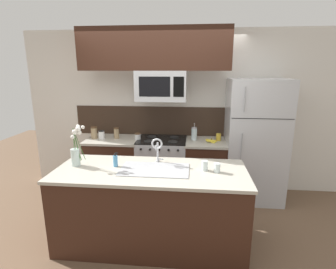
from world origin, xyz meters
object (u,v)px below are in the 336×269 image
(microwave, at_px, (161,86))
(coffee_tin, at_px, (218,137))
(banana_bunch, at_px, (211,141))
(drinking_glass, at_px, (205,166))
(refrigerator, at_px, (254,141))
(french_press, at_px, (194,134))
(storage_jar_tall, at_px, (94,133))
(spare_glass, at_px, (217,168))
(storage_jar_short, at_px, (116,133))
(dish_soap_bottle, at_px, (115,161))
(sink_faucet, at_px, (157,147))
(flower_vase, at_px, (76,152))
(stove_range, at_px, (162,167))
(storage_jar_squat, at_px, (138,137))
(storage_jar_medium, at_px, (102,135))

(microwave, bearing_deg, coffee_tin, 4.62)
(banana_bunch, distance_m, drinking_glass, 1.16)
(refrigerator, distance_m, french_press, 0.92)
(storage_jar_tall, height_order, coffee_tin, storage_jar_tall)
(french_press, bearing_deg, spare_glass, -79.21)
(microwave, bearing_deg, french_press, 9.17)
(french_press, xyz_separation_m, coffee_tin, (0.38, -0.01, -0.04))
(coffee_tin, relative_size, spare_glass, 1.08)
(storage_jar_short, bearing_deg, dish_soap_bottle, -74.07)
(sink_faucet, xyz_separation_m, spare_glass, (0.68, -0.22, -0.15))
(sink_faucet, relative_size, flower_vase, 0.65)
(stove_range, xyz_separation_m, storage_jar_squat, (-0.38, -0.03, 0.50))
(storage_jar_short, height_order, spare_glass, storage_jar_short)
(drinking_glass, xyz_separation_m, spare_glass, (0.13, -0.04, -0.00))
(stove_range, xyz_separation_m, dish_soap_bottle, (-0.39, -1.19, 0.52))
(microwave, relative_size, storage_jar_squat, 7.13)
(refrigerator, xyz_separation_m, french_press, (-0.92, 0.04, 0.08))
(flower_vase, bearing_deg, storage_jar_squat, 68.72)
(banana_bunch, bearing_deg, flower_vase, -144.37)
(drinking_glass, bearing_deg, stove_range, 117.11)
(dish_soap_bottle, relative_size, flower_vase, 0.35)
(storage_jar_tall, bearing_deg, storage_jar_medium, -8.26)
(coffee_tin, bearing_deg, stove_range, -176.74)
(storage_jar_short, xyz_separation_m, coffee_tin, (1.62, 0.02, -0.03))
(sink_faucet, relative_size, spare_glass, 3.00)
(french_press, bearing_deg, sink_faucet, -111.53)
(microwave, bearing_deg, storage_jar_medium, -179.58)
(french_press, xyz_separation_m, sink_faucet, (-0.43, -1.09, 0.10))
(storage_jar_tall, bearing_deg, drinking_glass, -35.13)
(refrigerator, bearing_deg, french_press, 177.50)
(refrigerator, relative_size, storage_jar_tall, 9.77)
(storage_jar_short, distance_m, dish_soap_bottle, 1.28)
(banana_bunch, xyz_separation_m, sink_faucet, (-0.69, -0.97, 0.18))
(storage_jar_tall, relative_size, spare_glass, 1.86)
(stove_range, bearing_deg, dish_soap_bottle, -108.05)
(storage_jar_short, relative_size, drinking_glass, 1.55)
(stove_range, bearing_deg, microwave, -89.84)
(coffee_tin, xyz_separation_m, spare_glass, (-0.13, -1.30, -0.00))
(storage_jar_squat, distance_m, flower_vase, 1.27)
(stove_range, bearing_deg, sink_faucet, -86.06)
(microwave, distance_m, spare_glass, 1.65)
(storage_jar_tall, distance_m, dish_soap_bottle, 1.38)
(coffee_tin, bearing_deg, french_press, 178.48)
(sink_faucet, bearing_deg, coffee_tin, 53.23)
(microwave, relative_size, coffee_tin, 6.77)
(storage_jar_medium, bearing_deg, flower_vase, -84.10)
(storage_jar_tall, relative_size, sink_faucet, 0.62)
(storage_jar_short, xyz_separation_m, french_press, (1.24, 0.03, 0.01))
(banana_bunch, bearing_deg, storage_jar_medium, 178.94)
(storage_jar_tall, height_order, flower_vase, flower_vase)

